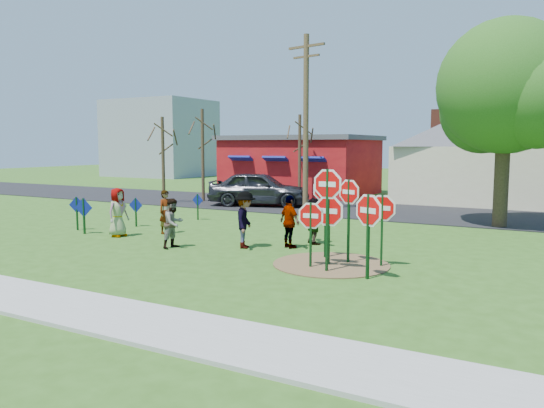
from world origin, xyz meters
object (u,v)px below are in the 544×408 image
(stop_sign_a, at_px, (311,221))
(stop_sign_d, at_px, (382,213))
(person_b, at_px, (166,212))
(stop_sign_b, at_px, (349,200))
(person_a, at_px, (118,212))
(suv, at_px, (259,189))
(stop_sign_c, at_px, (327,196))
(leafy_tree, at_px, (509,94))
(utility_pole, at_px, (306,120))

(stop_sign_a, xyz_separation_m, stop_sign_d, (1.62, 1.03, 0.19))
(person_b, bearing_deg, stop_sign_a, -93.69)
(stop_sign_d, bearing_deg, person_b, 165.40)
(stop_sign_b, bearing_deg, person_b, -173.23)
(person_a, relative_size, suv, 0.32)
(stop_sign_b, height_order, suv, stop_sign_b)
(stop_sign_a, bearing_deg, stop_sign_c, -27.30)
(stop_sign_b, height_order, leafy_tree, leafy_tree)
(stop_sign_b, height_order, person_a, stop_sign_b)
(stop_sign_a, relative_size, leafy_tree, 0.23)
(stop_sign_c, xyz_separation_m, utility_pole, (-5.76, 10.97, 2.51))
(stop_sign_c, bearing_deg, leafy_tree, 73.63)
(stop_sign_d, bearing_deg, stop_sign_a, -152.89)
(stop_sign_b, distance_m, person_a, 8.83)
(utility_pole, bearing_deg, stop_sign_b, -58.87)
(person_a, height_order, utility_pole, utility_pole)
(stop_sign_b, xyz_separation_m, stop_sign_d, (0.93, 0.05, -0.32))
(person_a, bearing_deg, stop_sign_a, -96.47)
(stop_sign_c, bearing_deg, person_b, 161.67)
(suv, bearing_deg, person_b, 171.88)
(stop_sign_a, xyz_separation_m, person_b, (-6.99, 2.46, -0.46))
(stop_sign_a, xyz_separation_m, utility_pole, (-5.20, 10.74, 3.21))
(stop_sign_b, bearing_deg, stop_sign_c, -78.50)
(stop_sign_a, xyz_separation_m, stop_sign_c, (0.56, -0.23, 0.70))
(stop_sign_b, relative_size, utility_pole, 0.29)
(stop_sign_a, relative_size, utility_pole, 0.22)
(person_a, relative_size, utility_pole, 0.21)
(suv, height_order, leafy_tree, leafy_tree)
(stop_sign_a, relative_size, person_b, 1.16)
(stop_sign_b, distance_m, utility_pole, 11.72)
(utility_pole, bearing_deg, person_a, -106.76)
(person_b, bearing_deg, leafy_tree, -39.35)
(person_b, distance_m, utility_pole, 9.24)
(stop_sign_a, height_order, stop_sign_c, stop_sign_c)
(stop_sign_a, relative_size, stop_sign_d, 0.91)
(stop_sign_c, relative_size, person_a, 1.60)
(stop_sign_a, xyz_separation_m, suv, (-8.44, 11.81, -0.31))
(suv, distance_m, leafy_tree, 13.11)
(person_a, bearing_deg, person_b, -38.20)
(stop_sign_c, height_order, leafy_tree, leafy_tree)
(stop_sign_a, bearing_deg, utility_pole, 110.67)
(stop_sign_c, relative_size, utility_pole, 0.33)
(stop_sign_c, distance_m, leafy_tree, 11.25)
(stop_sign_a, relative_size, stop_sign_c, 0.67)
(stop_sign_b, height_order, stop_sign_c, stop_sign_c)
(person_a, distance_m, person_b, 1.72)
(stop_sign_a, distance_m, stop_sign_d, 1.93)
(suv, bearing_deg, leafy_tree, -115.20)
(person_a, distance_m, leafy_tree, 15.49)
(stop_sign_a, bearing_deg, person_a, 166.85)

